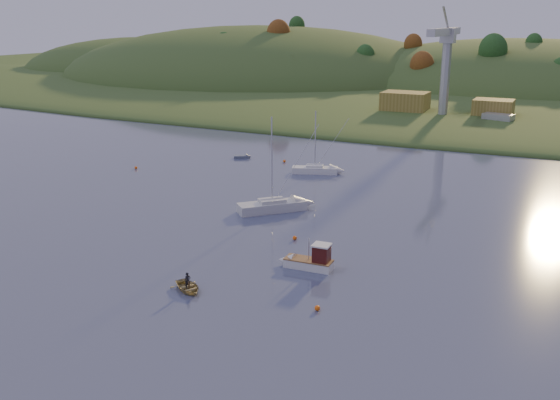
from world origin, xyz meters
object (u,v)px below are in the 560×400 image
at_px(fishing_boat, 305,260).
at_px(canoe, 188,287).
at_px(sailboat_far, 315,169).
at_px(sailboat_near, 272,205).
at_px(red_tender, 311,265).
at_px(grey_dinghy, 245,157).

distance_m(fishing_boat, canoe, 12.77).
bearing_deg(sailboat_far, sailboat_near, -102.19).
bearing_deg(sailboat_near, canoe, -126.65).
relative_size(red_tender, grey_dinghy, 1.07).
relative_size(sailboat_near, canoe, 3.38).
xyz_separation_m(fishing_boat, sailboat_near, (-11.88, 16.03, -0.02)).
bearing_deg(canoe, fishing_boat, -5.49).
distance_m(fishing_boat, sailboat_near, 19.95).
bearing_deg(grey_dinghy, red_tender, -81.45).
bearing_deg(sailboat_far, grey_dinghy, 142.62).
xyz_separation_m(red_tender, grey_dinghy, (-31.64, 42.81, -0.01)).
bearing_deg(grey_dinghy, sailboat_near, -82.63).
height_order(sailboat_near, canoe, sailboat_near).
height_order(red_tender, grey_dinghy, red_tender).
bearing_deg(sailboat_far, canoe, -101.61).
relative_size(canoe, grey_dinghy, 1.11).
distance_m(canoe, grey_dinghy, 58.28).
bearing_deg(sailboat_near, fishing_boat, -99.15).
height_order(fishing_boat, grey_dinghy, fishing_boat).
relative_size(canoe, red_tender, 1.04).
xyz_separation_m(sailboat_near, red_tender, (12.40, -15.63, -0.55)).
bearing_deg(red_tender, sailboat_far, 112.82).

